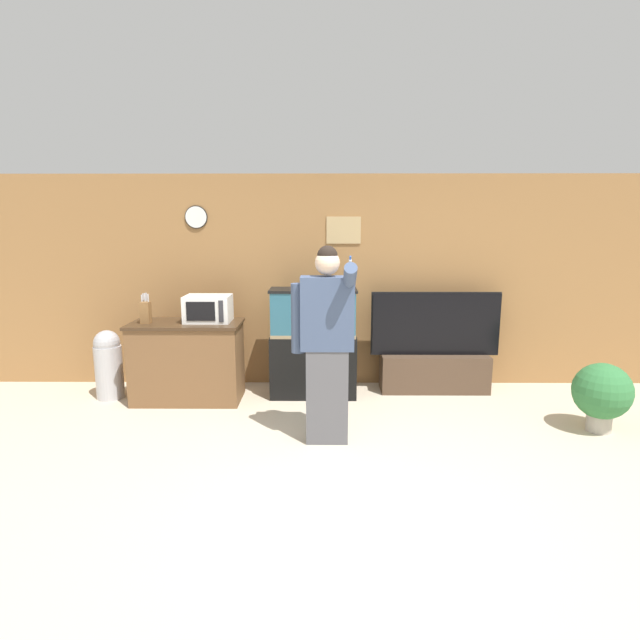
# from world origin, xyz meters

# --- Properties ---
(ground_plane) EXTENTS (18.00, 18.00, 0.00)m
(ground_plane) POSITION_xyz_m (0.00, 0.00, 0.00)
(ground_plane) COLOR beige
(wall_back_paneled) EXTENTS (10.00, 0.08, 2.60)m
(wall_back_paneled) POSITION_xyz_m (-0.00, 2.50, 1.30)
(wall_back_paneled) COLOR olive
(wall_back_paneled) RESTS_ON ground_plane
(counter_island) EXTENTS (1.24, 0.63, 0.92)m
(counter_island) POSITION_xyz_m (-1.76, 1.82, 0.46)
(counter_island) COLOR brown
(counter_island) RESTS_ON ground_plane
(microwave) EXTENTS (0.51, 0.37, 0.30)m
(microwave) POSITION_xyz_m (-1.51, 1.87, 1.07)
(microwave) COLOR white
(microwave) RESTS_ON counter_island
(knife_block) EXTENTS (0.10, 0.11, 0.34)m
(knife_block) POSITION_xyz_m (-2.19, 1.77, 1.04)
(knife_block) COLOR brown
(knife_block) RESTS_ON counter_island
(aquarium_on_stand) EXTENTS (1.00, 0.41, 1.28)m
(aquarium_on_stand) POSITION_xyz_m (-0.32, 1.99, 0.64)
(aquarium_on_stand) COLOR black
(aquarium_on_stand) RESTS_ON ground_plane
(tv_on_stand) EXTENTS (1.55, 0.40, 1.21)m
(tv_on_stand) POSITION_xyz_m (1.14, 2.18, 0.36)
(tv_on_stand) COLOR #4C3828
(tv_on_stand) RESTS_ON ground_plane
(person_standing) EXTENTS (0.57, 0.43, 1.82)m
(person_standing) POSITION_xyz_m (-0.18, 0.72, 0.95)
(person_standing) COLOR #515156
(person_standing) RESTS_ON ground_plane
(potted_plant) EXTENTS (0.55, 0.55, 0.68)m
(potted_plant) POSITION_xyz_m (2.51, 0.96, 0.39)
(potted_plant) COLOR #B2A899
(potted_plant) RESTS_ON ground_plane
(trash_bin) EXTENTS (0.31, 0.31, 0.81)m
(trash_bin) POSITION_xyz_m (-2.70, 1.89, 0.42)
(trash_bin) COLOR #B7B7BC
(trash_bin) RESTS_ON ground_plane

